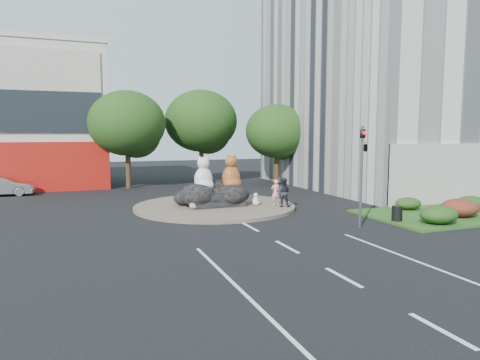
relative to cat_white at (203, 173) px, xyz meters
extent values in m
plane|color=black|center=(0.73, -9.97, -2.21)|extent=(120.00, 120.00, 0.00)
cylinder|color=brown|center=(0.73, 0.03, -2.11)|extent=(10.00, 10.00, 0.20)
cube|color=#204C19|center=(12.73, -6.97, -2.15)|extent=(10.00, 6.00, 0.12)
cylinder|color=#382314|center=(-3.27, 12.03, -0.34)|extent=(0.44, 0.44, 3.74)
ellipsoid|color=#1A3C13|center=(-3.27, 12.03, 3.31)|extent=(6.46, 6.46, 5.49)
sphere|color=#1A3C13|center=(-2.47, 12.53, 2.46)|extent=(4.25, 4.25, 4.25)
sphere|color=#1A3C13|center=(-3.97, 11.73, 2.72)|extent=(3.74, 3.74, 3.74)
cylinder|color=#382314|center=(3.73, 14.03, -0.23)|extent=(0.44, 0.44, 3.96)
ellipsoid|color=#1A3C13|center=(3.73, 14.03, 3.64)|extent=(6.84, 6.84, 5.81)
sphere|color=#1A3C13|center=(4.53, 14.53, 2.74)|extent=(4.50, 4.50, 4.50)
sphere|color=#1A3C13|center=(3.03, 13.73, 3.01)|extent=(3.96, 3.96, 3.96)
cylinder|color=#382314|center=(9.73, 10.03, -0.56)|extent=(0.44, 0.44, 3.30)
ellipsoid|color=#1A3C13|center=(9.73, 10.03, 2.66)|extent=(5.70, 5.70, 4.84)
sphere|color=#1A3C13|center=(10.53, 10.53, 1.91)|extent=(3.75, 3.75, 3.75)
sphere|color=#1A3C13|center=(9.03, 9.73, 2.14)|extent=(3.30, 3.30, 3.30)
ellipsoid|color=#1A3C13|center=(9.73, -8.97, -1.64)|extent=(2.00, 1.60, 0.90)
ellipsoid|color=#4B2014|center=(12.23, -7.97, -1.60)|extent=(2.20, 1.76, 0.99)
ellipsoid|color=#1A3C13|center=(14.73, -6.47, -1.69)|extent=(1.80, 1.44, 0.81)
ellipsoid|color=#1A3C13|center=(11.23, -5.17, -1.73)|extent=(1.60, 1.28, 0.72)
cylinder|color=#595B60|center=(5.73, -7.97, 0.29)|extent=(0.14, 0.14, 5.00)
imported|color=black|center=(5.73, -7.97, 1.99)|extent=(0.21, 0.26, 1.30)
imported|color=black|center=(5.93, -7.97, 1.79)|extent=(0.26, 1.24, 0.50)
sphere|color=red|center=(5.73, -8.15, 2.44)|extent=(0.18, 0.18, 0.18)
cylinder|color=#595B60|center=(13.73, -1.97, 1.79)|extent=(0.18, 0.18, 8.00)
cylinder|color=#595B60|center=(12.73, -1.97, 5.79)|extent=(2.00, 0.12, 0.12)
cube|color=silver|center=(11.73, -1.97, 5.69)|extent=(0.50, 0.22, 0.12)
imported|color=pink|center=(4.26, -1.38, -1.21)|extent=(0.60, 0.40, 1.60)
imported|color=#212129|center=(4.42, -2.12, -1.13)|extent=(1.08, 1.01, 1.77)
imported|color=#A1A3A8|center=(-12.58, 10.68, -1.50)|extent=(4.43, 1.86, 1.43)
cylinder|color=black|center=(8.23, -7.68, -1.70)|extent=(0.69, 0.69, 0.78)
camera|label=1|loc=(-7.06, -25.29, 2.37)|focal=32.00mm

